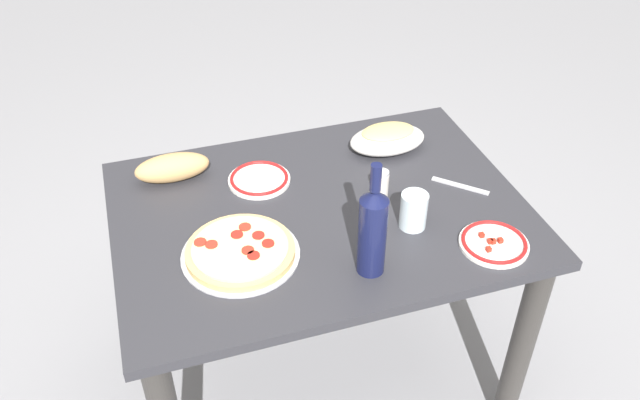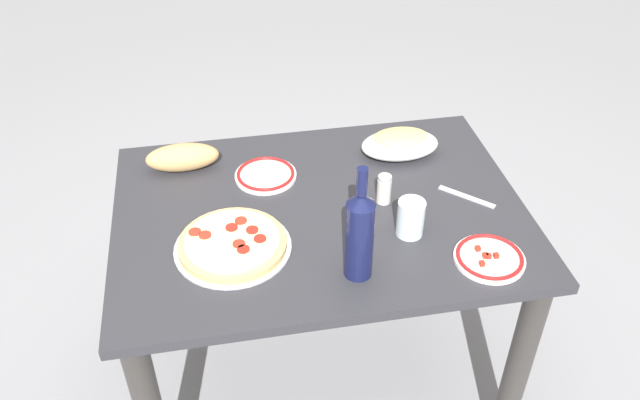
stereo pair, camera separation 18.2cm
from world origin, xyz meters
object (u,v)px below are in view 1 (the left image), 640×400
object	(u,v)px
dining_table	(320,244)
wine_bottle	(373,230)
pepperoni_pizza	(240,251)
spice_shaker	(382,185)
side_plate_near	(259,179)
baked_pasta_dish	(387,138)
side_plate_far	(494,243)
water_glass	(414,211)
bread_loaf	(172,168)

from	to	relation	value
dining_table	wine_bottle	size ratio (longest dim) A/B	3.59
pepperoni_pizza	spice_shaker	distance (m)	0.45
wine_bottle	side_plate_near	distance (m)	0.49
baked_pasta_dish	side_plate_far	world-z (taller)	baked_pasta_dish
baked_pasta_dish	side_plate_far	xyz separation A→B (m)	(0.09, -0.50, -0.03)
water_glass	side_plate_far	bearing A→B (deg)	-39.37
pepperoni_pizza	bread_loaf	xyz separation A→B (m)	(-0.12, 0.38, 0.03)
dining_table	wine_bottle	distance (m)	0.37
bread_loaf	baked_pasta_dish	bearing A→B (deg)	-3.69
water_glass	wine_bottle	bearing A→B (deg)	-143.89
pepperoni_pizza	bread_loaf	bearing A→B (deg)	106.89
wine_bottle	spice_shaker	xyz separation A→B (m)	(0.14, 0.26, -0.09)
side_plate_near	side_plate_far	distance (m)	0.69
dining_table	wine_bottle	bearing A→B (deg)	-80.26
pepperoni_pizza	bread_loaf	distance (m)	0.40
dining_table	wine_bottle	xyz separation A→B (m)	(0.05, -0.27, 0.26)
pepperoni_pizza	spice_shaker	bearing A→B (deg)	15.13
dining_table	bread_loaf	size ratio (longest dim) A/B	5.24
wine_bottle	water_glass	size ratio (longest dim) A/B	3.07
pepperoni_pizza	side_plate_near	distance (m)	0.32
side_plate_near	spice_shaker	size ratio (longest dim) A/B	2.09
wine_bottle	side_plate_near	bearing A→B (deg)	111.79
pepperoni_pizza	bread_loaf	size ratio (longest dim) A/B	1.41
dining_table	baked_pasta_dish	size ratio (longest dim) A/B	4.72
wine_bottle	side_plate_far	world-z (taller)	wine_bottle
bread_loaf	spice_shaker	world-z (taller)	spice_shaker
water_glass	spice_shaker	bearing A→B (deg)	103.04
dining_table	pepperoni_pizza	size ratio (longest dim) A/B	3.73
dining_table	pepperoni_pizza	distance (m)	0.31
dining_table	spice_shaker	world-z (taller)	spice_shaker
pepperoni_pizza	side_plate_far	world-z (taller)	pepperoni_pizza
dining_table	side_plate_far	world-z (taller)	side_plate_far
pepperoni_pizza	water_glass	distance (m)	0.47
dining_table	spice_shaker	size ratio (longest dim) A/B	13.02
wine_bottle	side_plate_near	size ratio (longest dim) A/B	1.73
pepperoni_pizza	side_plate_near	xyz separation A→B (m)	(0.12, 0.30, -0.01)
side_plate_near	bread_loaf	size ratio (longest dim) A/B	0.84
baked_pasta_dish	water_glass	bearing A→B (deg)	-101.74
baked_pasta_dish	bread_loaf	size ratio (longest dim) A/B	1.11
dining_table	spice_shaker	bearing A→B (deg)	-1.35
dining_table	water_glass	distance (m)	0.32
wine_bottle	bread_loaf	bearing A→B (deg)	127.92
dining_table	bread_loaf	bearing A→B (deg)	144.38
spice_shaker	side_plate_far	bearing A→B (deg)	-54.18
side_plate_far	water_glass	bearing A→B (deg)	140.63
side_plate_near	bread_loaf	world-z (taller)	bread_loaf
pepperoni_pizza	wine_bottle	size ratio (longest dim) A/B	0.96
baked_pasta_dish	pepperoni_pizza	bearing A→B (deg)	-147.68
water_glass	side_plate_near	bearing A→B (deg)	137.17
pepperoni_pizza	side_plate_far	bearing A→B (deg)	-14.36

